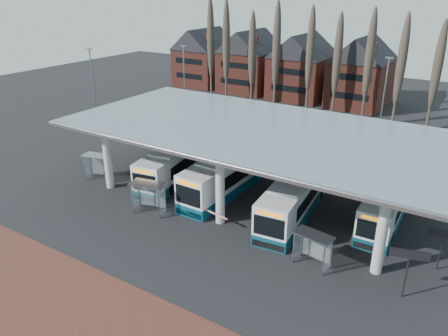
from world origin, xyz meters
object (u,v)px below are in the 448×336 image
Objects in this scene: bus_2 at (296,195)px; shelter_1 at (149,191)px; bus_3 at (388,202)px; shelter_2 at (314,242)px; shelter_0 at (98,161)px; bus_0 at (179,161)px; bus_1 at (231,172)px.

bus_2 is 4.02× the size of shelter_1.
bus_2 is at bearing -156.42° from bus_3.
shelter_0 is at bearing -177.22° from shelter_2.
bus_3 reaches higher than shelter_1.
bus_2 is at bearing 19.68° from shelter_1.
bus_0 is at bearing 165.64° from shelter_2.
shelter_1 is (-3.33, -7.26, 0.24)m from bus_1.
bus_2 is 7.19m from bus_3.
bus_1 is at bearing 9.11° from shelter_0.
bus_1 is 13.40m from bus_3.
bus_2 is 11.83m from shelter_1.
bus_1 is 1.15× the size of bus_3.
bus_3 is (6.50, 3.06, -0.14)m from bus_2.
bus_1 is 4.67× the size of shelter_2.
shelter_1 is (2.41, -7.07, 0.31)m from bus_0.
shelter_2 is at bearing -63.14° from bus_2.
bus_3 is at bearing 19.24° from bus_2.
bus_2 reaches higher than bus_3.
shelter_2 is (10.64, -7.08, 0.07)m from bus_1.
bus_3 is at bearing 8.99° from bus_1.
bus_1 is at bearing -172.99° from bus_3.
bus_2 is 7.18m from shelter_2.
bus_3 is at bearing 82.45° from shelter_2.
bus_0 reaches higher than bus_2.
shelter_0 is 0.94× the size of shelter_1.
bus_3 is at bearing 2.12° from shelter_0.
shelter_2 is at bearing -18.87° from shelter_0.
bus_3 is 18.99m from shelter_1.
shelter_1 reaches higher than shelter_2.
bus_0 is 19.11m from bus_3.
bus_3 is at bearing -2.85° from bus_0.
shelter_0 is at bearing -174.40° from bus_2.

